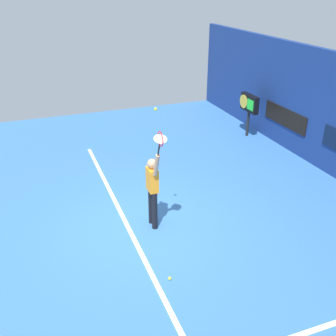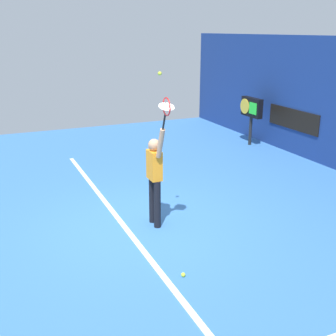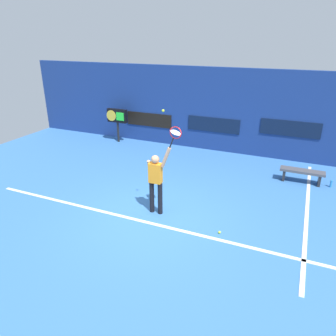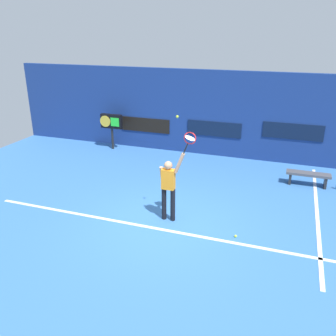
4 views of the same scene
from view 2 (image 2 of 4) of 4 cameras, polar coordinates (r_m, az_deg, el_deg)
name	(u,v)px [view 2 (image 2 of 4)]	position (r m, az deg, el deg)	size (l,w,h in m)	color
ground_plane	(143,225)	(8.36, -3.30, -7.54)	(18.00, 18.00, 0.00)	#3870B2
sponsor_banner_portside	(293,119)	(13.43, 16.16, 6.20)	(2.20, 0.03, 0.60)	black
court_baseline	(126,228)	(8.26, -5.61, -7.90)	(10.00, 0.10, 0.01)	white
tennis_player	(155,175)	(8.01, -1.75, -0.88)	(0.69, 0.31, 1.97)	black
tennis_racket	(166,108)	(7.19, -0.24, 7.86)	(0.41, 0.27, 0.62)	black
tennis_ball	(160,73)	(7.43, -1.10, 12.37)	(0.07, 0.07, 0.07)	#CCE033
scoreboard_clock	(251,109)	(14.07, 10.95, 7.65)	(0.96, 0.20, 1.52)	black
spare_ball	(183,275)	(6.75, 2.03, -13.89)	(0.07, 0.07, 0.07)	#CCE033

